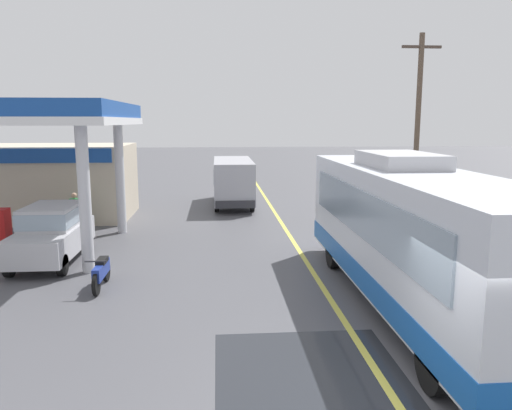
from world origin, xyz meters
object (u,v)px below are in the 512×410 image
(minibus_opposing_lane, at_px, (233,178))
(motorcycle_parked_forecourt, at_px, (101,272))
(coach_bus_main, at_px, (412,237))
(car_at_pump, at_px, (52,231))
(pedestrian_near_pump, at_px, (75,211))

(minibus_opposing_lane, relative_size, motorcycle_parked_forecourt, 3.41)
(coach_bus_main, distance_m, car_at_pump, 11.05)
(motorcycle_parked_forecourt, distance_m, pedestrian_near_pump, 7.33)
(coach_bus_main, height_order, motorcycle_parked_forecourt, coach_bus_main)
(car_at_pump, xyz_separation_m, pedestrian_near_pump, (-0.40, 4.08, -0.08))
(coach_bus_main, relative_size, motorcycle_parked_forecourt, 6.13)
(car_at_pump, bearing_deg, minibus_opposing_lane, 59.40)
(coach_bus_main, bearing_deg, motorcycle_parked_forecourt, 166.19)
(pedestrian_near_pump, bearing_deg, minibus_opposing_lane, 44.01)
(coach_bus_main, xyz_separation_m, motorcycle_parked_forecourt, (-7.83, 1.93, -1.28))
(motorcycle_parked_forecourt, bearing_deg, coach_bus_main, -13.81)
(car_at_pump, height_order, minibus_opposing_lane, minibus_opposing_lane)
(car_at_pump, height_order, motorcycle_parked_forecourt, car_at_pump)
(coach_bus_main, distance_m, motorcycle_parked_forecourt, 8.16)
(minibus_opposing_lane, bearing_deg, motorcycle_parked_forecourt, -106.93)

